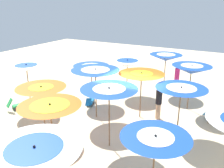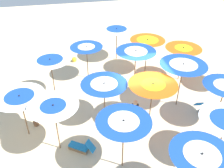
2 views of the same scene
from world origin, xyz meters
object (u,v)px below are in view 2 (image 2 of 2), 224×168
Objects in this scene: beach_umbrella_1 at (183,51)px; beach_umbrella_9 at (153,88)px; beach_umbrella_7 at (87,49)px; beach_umbrella_2 at (147,42)px; beach_umbrella_6 at (136,55)px; beach_umbrella_5 at (183,68)px; beach_ball at (74,59)px; beach_umbrella_3 at (117,32)px; beachgoer_2 at (135,115)px; lounger_2 at (81,147)px; beachgoer_1 at (33,109)px; beach_umbrella_15 at (20,99)px; beach_umbrella_14 at (54,110)px; beach_umbrella_12 at (201,158)px; beach_umbrella_11 at (50,62)px; lounger_1 at (206,112)px; beach_umbrella_13 at (124,125)px; beach_umbrella_10 at (104,87)px.

beach_umbrella_9 reaches higher than beach_umbrella_1.
beach_umbrella_2 is at bearing 179.70° from beach_umbrella_7.
beach_umbrella_6 is 2.93m from beach_umbrella_9.
beach_umbrella_5 is 7.52× the size of beach_ball.
beach_umbrella_3 is 7.15m from beachgoer_2.
beach_umbrella_9 is 6.97× the size of beach_ball.
beach_umbrella_5 reaches higher than lounger_2.
beachgoer_1 is 1.12× the size of beachgoer_2.
beach_umbrella_14 is at bearing 140.13° from beach_umbrella_15.
beach_ball is at bearing -62.23° from beachgoer_1.
beach_ball is at bearing -99.34° from beach_umbrella_14.
beach_umbrella_5 is 5.60m from beach_umbrella_7.
beach_umbrella_12 is (-0.12, 10.79, 0.18)m from beach_umbrella_3.
beach_umbrella_14 reaches higher than beach_umbrella_2.
beach_umbrella_2 is 5.94m from beach_umbrella_11.
beach_umbrella_13 is at bearing -89.25° from lounger_1.
beach_umbrella_15 is 1.17× the size of beachgoer_1.
beachgoer_2 is 5.08× the size of beach_ball.
beach_umbrella_3 is at bearing -139.71° from beach_umbrella_11.
beachgoer_1 is at bearing 0.52° from beach_umbrella_5.
beach_umbrella_3 is 6.37m from beach_umbrella_10.
beachgoer_2 is at bearing -76.66° from beach_umbrella_12.
beach_umbrella_10 is 1.15× the size of beachgoer_1.
beach_umbrella_10 is 1.78× the size of lounger_1.
beachgoer_1 is (1.93, -1.98, 0.79)m from lounger_2.
beach_umbrella_3 is 6.04m from beach_umbrella_5.
beach_umbrella_6 is at bearing -46.08° from beach_umbrella_5.
beach_umbrella_7 is 1.76× the size of lounger_1.
beach_umbrella_5 is at bearing 129.48° from beach_ball.
beach_umbrella_5 is at bearing -139.81° from beach_umbrella_13.
beach_umbrella_11 is at bearing -42.11° from lounger_2.
beach_umbrella_2 reaches higher than beachgoer_1.
beach_umbrella_14 is at bearing 39.67° from beach_umbrella_6.
beach_umbrella_10 is (3.40, 4.00, -0.10)m from beach_umbrella_2.
beach_umbrella_14 is at bearing 171.47° from beachgoer_1.
beach_umbrella_5 is at bearing -124.25° from lounger_2.
beach_umbrella_15 reaches higher than beach_ball.
beach_umbrella_7 is 0.90× the size of beach_umbrella_11.
beach_umbrella_3 is 1.06× the size of beach_umbrella_7.
beach_umbrella_1 is 5.57m from beach_umbrella_7.
beach_umbrella_7 is 6.48× the size of beach_ball.
beach_umbrella_10 is at bearing 94.19° from beach_umbrella_7.
beach_umbrella_9 reaches higher than beach_umbrella_10.
beach_umbrella_2 reaches higher than beach_umbrella_7.
beach_umbrella_7 is 0.93× the size of beach_umbrella_9.
beach_ball is (3.05, -11.02, -2.05)m from beach_umbrella_12.
beach_umbrella_5 is 5.41m from beach_umbrella_12.
beach_umbrella_12 is (-2.09, 4.73, 0.27)m from beach_umbrella_10.
beach_ball is (4.36, -2.30, -1.88)m from beach_umbrella_2.
beach_umbrella_6 reaches higher than beach_umbrella_13.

